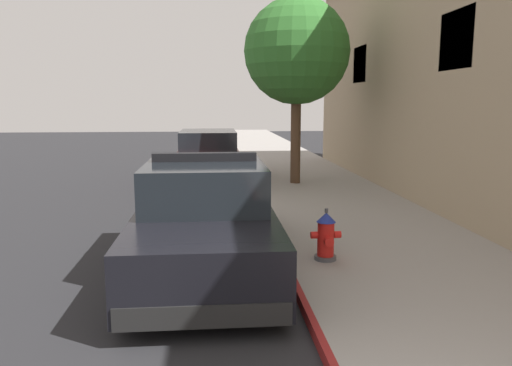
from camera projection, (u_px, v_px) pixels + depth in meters
name	position (u px, v px, depth m)	size (l,w,h in m)	color
ground_plane	(78.00, 209.00, 11.62)	(29.18, 60.00, 0.20)	#232326
sidewalk_pavement	(328.00, 198.00, 12.12)	(3.50, 60.00, 0.13)	gray
curb_painted_edge	(256.00, 199.00, 11.96)	(0.08, 60.00, 0.13)	maroon
police_cruiser	(206.00, 217.00, 7.13)	(1.94, 4.84, 1.68)	black
parked_car_silver_ahead	(208.00, 158.00, 14.83)	(1.94, 4.84, 1.56)	maroon
fire_hydrant	(326.00, 236.00, 7.10)	(0.44, 0.40, 0.76)	#4C4C51
street_tree	(297.00, 52.00, 13.46)	(2.90, 2.90, 5.10)	brown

